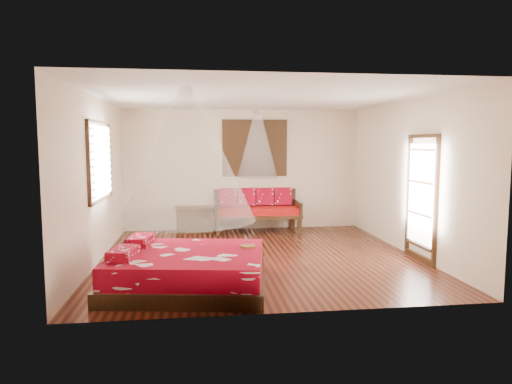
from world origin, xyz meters
TOP-DOWN VIEW (x-y plane):
  - room at (0.00, 0.00)m, footprint 5.54×5.54m
  - bed at (-1.22, -1.60)m, footprint 2.39×2.22m
  - daybed at (0.27, 2.39)m, footprint 1.94×0.86m
  - storage_chest at (-1.15, 2.45)m, footprint 0.87×0.66m
  - shutter_panel at (0.27, 2.72)m, footprint 1.52×0.06m
  - window_left at (-2.71, 0.20)m, footprint 0.10×1.74m
  - glazed_door at (2.72, -0.60)m, footprint 0.08×1.02m
  - wine_tray at (-0.36, -1.42)m, footprint 0.23×0.23m
  - mosquito_net_main at (-1.20, -1.60)m, footprint 1.87×1.87m
  - mosquito_net_daybed at (0.27, 2.25)m, footprint 0.91×0.91m

SIDE VIEW (x-z plane):
  - bed at x=-1.22m, z-range -0.07..0.57m
  - storage_chest at x=-1.15m, z-range 0.00..0.57m
  - daybed at x=0.27m, z-range 0.03..1.01m
  - wine_tray at x=-0.36m, z-range 0.45..0.64m
  - glazed_door at x=2.72m, z-range -0.01..2.15m
  - room at x=0.00m, z-range -0.02..2.82m
  - window_left at x=-2.71m, z-range 1.03..2.37m
  - mosquito_net_main at x=-1.20m, z-range 0.95..2.75m
  - shutter_panel at x=0.27m, z-range 1.24..2.56m
  - mosquito_net_daybed at x=0.27m, z-range 1.25..2.75m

